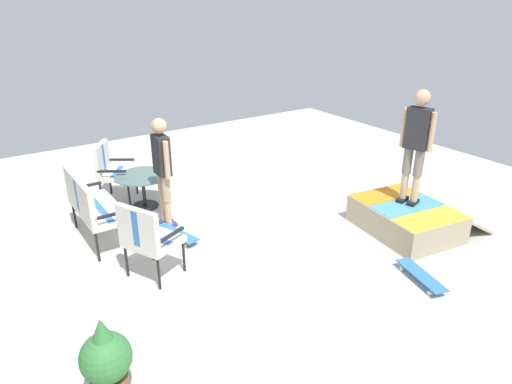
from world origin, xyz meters
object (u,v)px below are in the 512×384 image
(skate_ramp, at_px, (407,218))
(patio_chair_near_house, at_px, (110,167))
(patio_bench, at_px, (90,203))
(patio_chair_by_wall, at_px, (146,235))
(potted_plant, at_px, (107,363))
(person_skater, at_px, (416,139))
(person_watching, at_px, (162,165))
(patio_table, at_px, (143,185))
(skateboard_by_bench, at_px, (176,234))
(skateboard_spare, at_px, (421,275))

(skate_ramp, xyz_separation_m, patio_chair_near_house, (3.62, 3.32, 0.40))
(patio_bench, distance_m, patio_chair_by_wall, 1.38)
(patio_chair_near_house, height_order, potted_plant, patio_chair_near_house)
(person_skater, bearing_deg, person_watching, 54.65)
(patio_table, bearing_deg, skateboard_by_bench, 178.52)
(skate_ramp, xyz_separation_m, patio_table, (3.04, 2.98, 0.19))
(patio_bench, distance_m, potted_plant, 3.11)
(patio_table, xyz_separation_m, skateboard_by_bench, (-1.33, 0.03, -0.32))
(patio_chair_near_house, bearing_deg, potted_plant, 161.82)
(patio_table, distance_m, skateboard_by_bench, 1.36)
(patio_bench, relative_size, patio_table, 1.39)
(skateboard_by_bench, xyz_separation_m, potted_plant, (-2.42, 1.73, 0.38))
(patio_chair_by_wall, distance_m, skateboard_spare, 3.45)
(person_watching, relative_size, skateboard_by_bench, 2.07)
(patio_chair_near_house, distance_m, skateboard_by_bench, 2.01)
(patio_table, bearing_deg, skateboard_spare, -153.14)
(person_skater, distance_m, potted_plant, 4.96)
(patio_chair_near_house, bearing_deg, skateboard_by_bench, -170.76)
(skateboard_by_bench, xyz_separation_m, skateboard_spare, (-2.72, -2.08, 0.00))
(patio_chair_by_wall, distance_m, person_skater, 3.96)
(skate_ramp, relative_size, patio_table, 2.04)
(patio_bench, distance_m, skateboard_spare, 4.56)
(person_watching, distance_m, potted_plant, 3.46)
(skate_ramp, distance_m, person_skater, 1.21)
(skate_ramp, relative_size, patio_bench, 1.47)
(person_skater, distance_m, skateboard_by_bench, 3.73)
(patio_chair_by_wall, xyz_separation_m, patio_table, (2.07, -0.74, -0.21))
(skate_ramp, bearing_deg, person_watching, 53.23)
(patio_chair_near_house, bearing_deg, skateboard_spare, -152.66)
(skateboard_spare, bearing_deg, potted_plant, 85.56)
(patio_chair_by_wall, distance_m, patio_table, 2.21)
(patio_chair_near_house, relative_size, patio_chair_by_wall, 1.00)
(patio_bench, bearing_deg, skateboard_by_bench, -120.63)
(patio_table, height_order, potted_plant, potted_plant)
(person_skater, bearing_deg, patio_bench, 61.25)
(patio_chair_by_wall, relative_size, skateboard_spare, 1.24)
(person_watching, bearing_deg, skateboard_spare, -147.85)
(skateboard_by_bench, distance_m, skateboard_spare, 3.42)
(potted_plant, bearing_deg, patio_bench, -13.42)
(patio_bench, xyz_separation_m, person_skater, (-2.24, -4.08, 0.81))
(person_watching, distance_m, skateboard_by_bench, 1.04)
(patio_chair_by_wall, bearing_deg, skate_ramp, -104.53)
(skate_ramp, distance_m, patio_bench, 4.66)
(skate_ramp, bearing_deg, skateboard_spare, 137.25)
(patio_chair_near_house, bearing_deg, person_watching, -165.14)
(patio_chair_near_house, relative_size, patio_table, 1.13)
(person_watching, bearing_deg, skateboard_by_bench, 172.30)
(patio_chair_near_house, xyz_separation_m, skateboard_spare, (-4.63, -2.39, -0.53))
(potted_plant, bearing_deg, skateboard_spare, -94.44)
(patio_table, relative_size, person_watching, 0.53)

